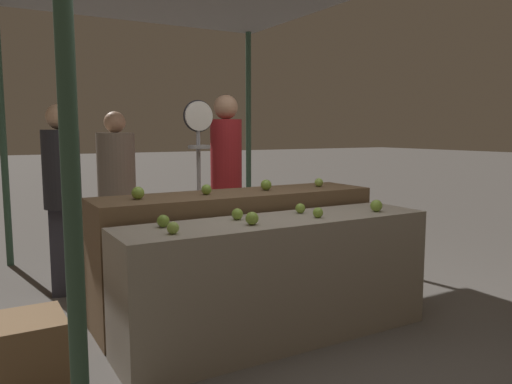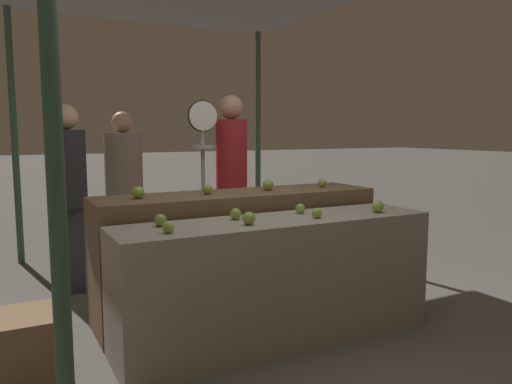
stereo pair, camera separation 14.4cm
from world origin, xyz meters
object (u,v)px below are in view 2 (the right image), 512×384
at_px(person_customer_left, 68,184).
at_px(person_customer_right, 124,180).
at_px(produce_scale, 203,153).
at_px(person_vendor_at_scale, 232,170).
at_px(wooden_crate_side, 22,351).

xyz_separation_m(person_customer_left, person_customer_right, (0.61, 0.56, -0.04)).
relative_size(produce_scale, person_customer_left, 1.03).
bearing_deg(person_vendor_at_scale, person_customer_left, 20.61).
relative_size(person_vendor_at_scale, person_customer_right, 1.09).
xyz_separation_m(produce_scale, person_customer_right, (-0.49, 0.96, -0.30)).
distance_m(person_customer_left, wooden_crate_side, 1.85).
bearing_deg(person_customer_left, person_customer_right, -122.51).
height_order(person_customer_right, wooden_crate_side, person_customer_right).
xyz_separation_m(person_customer_left, wooden_crate_side, (-0.48, -1.62, -0.75)).
bearing_deg(person_customer_right, wooden_crate_side, 52.08).
height_order(produce_scale, person_customer_right, produce_scale).
height_order(person_vendor_at_scale, person_customer_left, person_vendor_at_scale).
bearing_deg(person_customer_right, person_customer_left, 31.40).
bearing_deg(person_vendor_at_scale, produce_scale, 57.68).
relative_size(person_vendor_at_scale, wooden_crate_side, 4.19).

